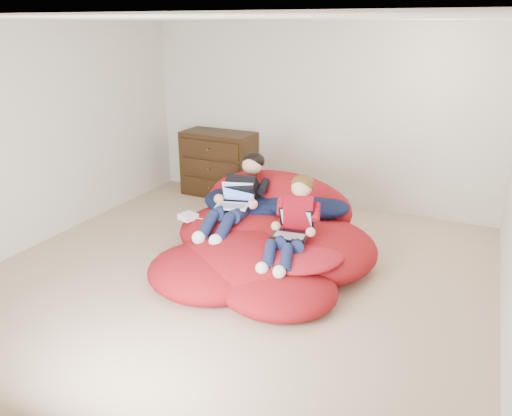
{
  "coord_description": "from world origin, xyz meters",
  "views": [
    {
      "loc": [
        2.11,
        -4.16,
        2.46
      ],
      "look_at": [
        0.14,
        0.17,
        0.7
      ],
      "focal_mm": 35.0,
      "sensor_mm": 36.0,
      "label": 1
    }
  ],
  "objects_px": {
    "older_boy": "(240,193)",
    "beanbag_pile": "(266,239)",
    "laptop_black": "(293,228)",
    "dresser": "(219,164)",
    "laptop_white": "(235,199)",
    "younger_boy": "(294,220)"
  },
  "relations": [
    {
      "from": "younger_boy",
      "to": "laptop_white",
      "type": "xyz_separation_m",
      "value": [
        -0.81,
        0.31,
        -0.0
      ]
    },
    {
      "from": "older_boy",
      "to": "beanbag_pile",
      "type": "bearing_deg",
      "value": -23.0
    },
    {
      "from": "dresser",
      "to": "laptop_black",
      "type": "relative_size",
      "value": 2.89
    },
    {
      "from": "older_boy",
      "to": "younger_boy",
      "type": "xyz_separation_m",
      "value": [
        0.81,
        -0.43,
        -0.03
      ]
    },
    {
      "from": "laptop_black",
      "to": "beanbag_pile",
      "type": "bearing_deg",
      "value": 145.28
    },
    {
      "from": "laptop_white",
      "to": "dresser",
      "type": "bearing_deg",
      "value": 123.47
    },
    {
      "from": "beanbag_pile",
      "to": "laptop_black",
      "type": "height_order",
      "value": "beanbag_pile"
    },
    {
      "from": "younger_boy",
      "to": "laptop_white",
      "type": "relative_size",
      "value": 2.35
    },
    {
      "from": "dresser",
      "to": "younger_boy",
      "type": "height_order",
      "value": "younger_boy"
    },
    {
      "from": "beanbag_pile",
      "to": "laptop_black",
      "type": "distance_m",
      "value": 0.58
    },
    {
      "from": "younger_boy",
      "to": "laptop_black",
      "type": "distance_m",
      "value": 0.08
    },
    {
      "from": "dresser",
      "to": "older_boy",
      "type": "bearing_deg",
      "value": -54.55
    },
    {
      "from": "laptop_black",
      "to": "dresser",
      "type": "bearing_deg",
      "value": 133.41
    },
    {
      "from": "dresser",
      "to": "laptop_white",
      "type": "distance_m",
      "value": 2.11
    },
    {
      "from": "laptop_white",
      "to": "beanbag_pile",
      "type": "bearing_deg",
      "value": -6.54
    },
    {
      "from": "younger_boy",
      "to": "laptop_black",
      "type": "bearing_deg",
      "value": -90.0
    },
    {
      "from": "dresser",
      "to": "older_boy",
      "type": "distance_m",
      "value": 2.01
    },
    {
      "from": "older_boy",
      "to": "laptop_black",
      "type": "bearing_deg",
      "value": -29.19
    },
    {
      "from": "dresser",
      "to": "beanbag_pile",
      "type": "xyz_separation_m",
      "value": [
        1.56,
        -1.8,
        -0.23
      ]
    },
    {
      "from": "laptop_black",
      "to": "laptop_white",
      "type": "bearing_deg",
      "value": 158.02
    },
    {
      "from": "older_boy",
      "to": "laptop_white",
      "type": "bearing_deg",
      "value": -90.0
    },
    {
      "from": "older_boy",
      "to": "younger_boy",
      "type": "height_order",
      "value": "older_boy"
    }
  ]
}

